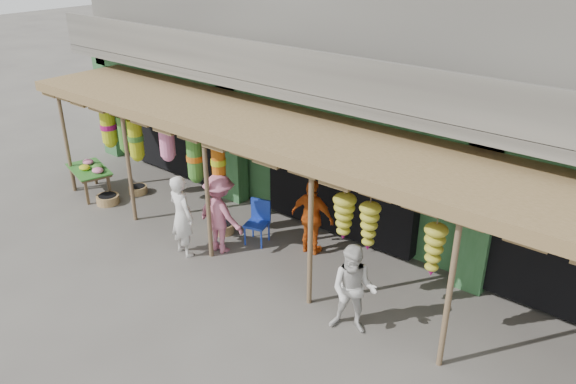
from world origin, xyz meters
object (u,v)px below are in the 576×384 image
Objects in this scene: blue_chair at (258,219)px; person_right at (354,290)px; person_vendor at (312,217)px; person_front at (182,216)px; person_shopper at (220,214)px; flower_table at (90,170)px.

blue_chair is 3.39m from person_right.
person_front is at bearing 32.84° from person_vendor.
person_front reaches higher than person_shopper.
person_front is 4.00m from person_right.
person_front reaches higher than person_right.
blue_chair is (4.81, 0.87, -0.12)m from flower_table.
flower_table is at bearing 155.82° from person_right.
person_vendor is at bearing 120.33° from person_right.
flower_table is 4.00m from person_front.
blue_chair is at bearing -115.47° from person_shopper.
person_shopper reaches higher than person_right.
person_front is 1.02× the size of person_shopper.
person_shopper is at bearing 16.87° from flower_table.
person_front is at bearing -138.53° from blue_chair.
person_right is (4.00, 0.12, -0.08)m from person_front.
person_shopper reaches higher than flower_table.
blue_chair is 1.62m from person_front.
blue_chair is 0.55× the size of person_shopper.
flower_table is 4.47m from person_shopper.
person_shopper is at bearing 29.24° from person_vendor.
blue_chair is at bearing -115.08° from person_front.
person_vendor reaches higher than blue_chair.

